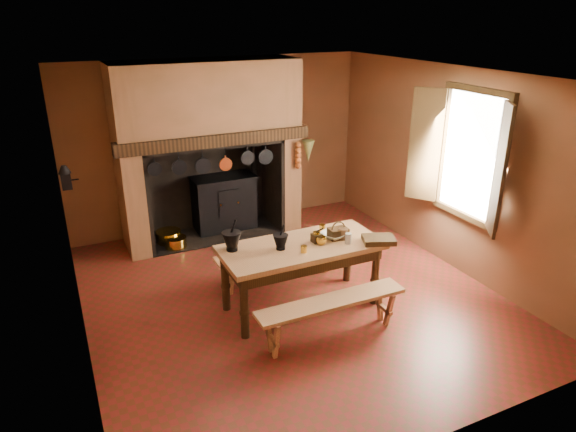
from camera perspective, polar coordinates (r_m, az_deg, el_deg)
The scene contains 28 objects.
floor at distance 6.81m, azimuth 0.16°, elevation -8.72°, with size 5.50×5.50×0.00m, color maroon.
ceiling at distance 5.90m, azimuth 0.18°, elevation 15.39°, with size 5.50×5.50×0.00m, color silver.
back_wall at distance 8.68m, azimuth -7.72°, elevation 7.90°, with size 5.00×0.02×2.80m, color brown.
wall_left at distance 5.68m, azimuth -23.25°, elevation -1.32°, with size 0.02×5.50×2.80m, color brown.
wall_right at distance 7.58m, azimuth 17.57°, elevation 5.03°, with size 0.02×5.50×2.80m, color brown.
wall_front at distance 4.13m, azimuth 16.98°, elevation -9.19°, with size 5.00×0.02×2.80m, color brown.
chimney_breast at distance 8.09m, azimuth -8.94°, elevation 9.82°, with size 2.95×0.96×2.80m.
iron_range at distance 8.66m, azimuth -7.06°, elevation 1.56°, with size 1.12×0.55×1.60m.
hearth_pans at distance 8.36m, azimuth -12.99°, elevation -2.49°, with size 0.51×0.62×0.20m.
hanging_pans at distance 7.72m, azimuth -7.94°, elevation 5.84°, with size 1.92×0.29×0.27m.
onion_string at distance 8.19m, azimuth 1.12°, elevation 6.76°, with size 0.12×0.10×0.46m, color #AA521F, non-canonical shape.
herb_bunch at distance 8.26m, azimuth 2.25°, elevation 7.23°, with size 0.20×0.20×0.35m, color olive.
window at distance 7.12m, azimuth 19.07°, elevation 6.32°, with size 0.39×1.75×1.76m.
wall_coffee_mill at distance 7.12m, azimuth -23.50°, elevation 4.13°, with size 0.23×0.16×0.31m.
work_table at distance 6.23m, azimuth 1.49°, elevation -4.32°, with size 1.96×0.87×0.85m.
bench_front at distance 5.82m, azimuth 4.86°, elevation -10.33°, with size 1.77×0.31×0.50m.
bench_back at distance 6.96m, azimuth -1.14°, elevation -4.61°, with size 1.73×0.30×0.49m.
mortar_large at distance 6.01m, azimuth -6.27°, elevation -2.69°, with size 0.23×0.23×0.39m.
mortar_small at distance 6.02m, azimuth -0.83°, elevation -2.81°, with size 0.18×0.18×0.31m.
coffee_grinder at distance 6.23m, azimuth 3.18°, elevation -2.37°, with size 0.15×0.12×0.17m.
brass_mug_a at distance 5.97m, azimuth 1.78°, elevation -3.70°, with size 0.07×0.07×0.08m, color gold.
brass_mug_b at distance 6.54m, azimuth 3.84°, elevation -1.31°, with size 0.08×0.08×0.09m, color gold.
mixing_bowl at distance 6.36m, azimuth 5.12°, elevation -2.12°, with size 0.31×0.31×0.07m, color tan.
stoneware_crock at distance 6.33m, azimuth 6.11°, elevation -1.99°, with size 0.11×0.11×0.14m, color brown.
glass_jar at distance 6.22m, azimuth 6.72°, elevation -2.49°, with size 0.08×0.08×0.13m, color beige.
wicker_basket at distance 6.35m, azimuth 5.59°, elevation -1.85°, with size 0.24×0.18×0.22m.
wooden_tray at distance 6.32m, azimuth 10.05°, elevation -2.61°, with size 0.38×0.27×0.07m, color #332310.
brass_cup at distance 6.17m, azimuth 3.72°, elevation -2.74°, with size 0.13×0.13×0.10m, color gold.
Camera 1 is at (-2.52, -5.29, 3.47)m, focal length 32.00 mm.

